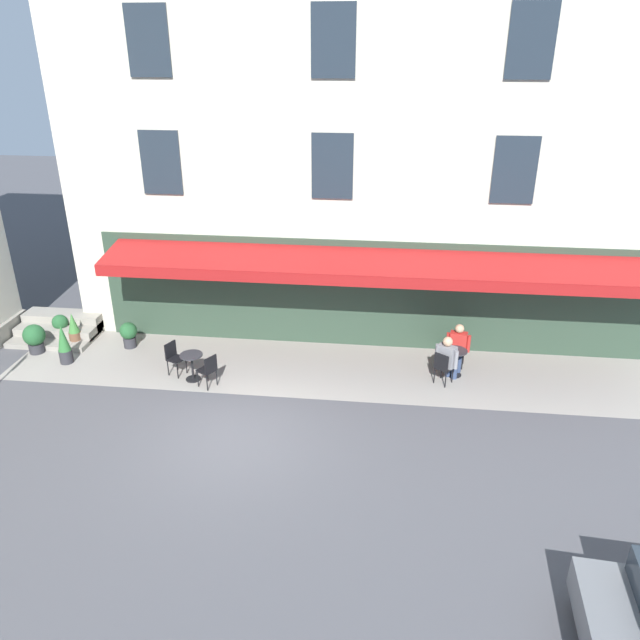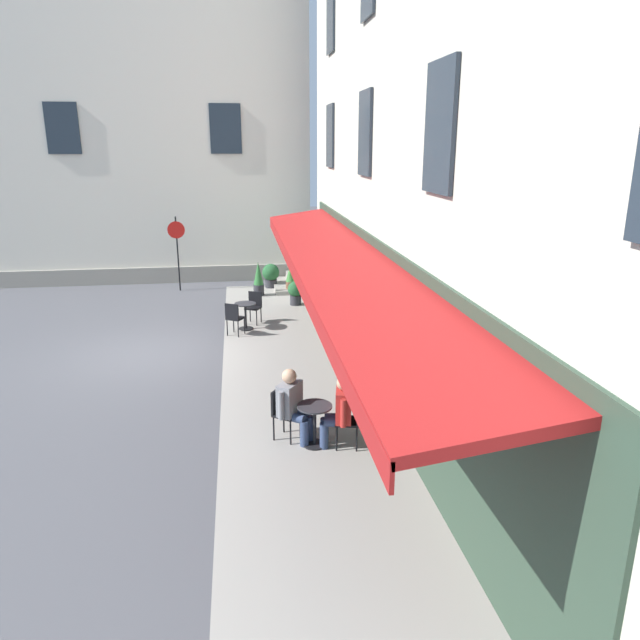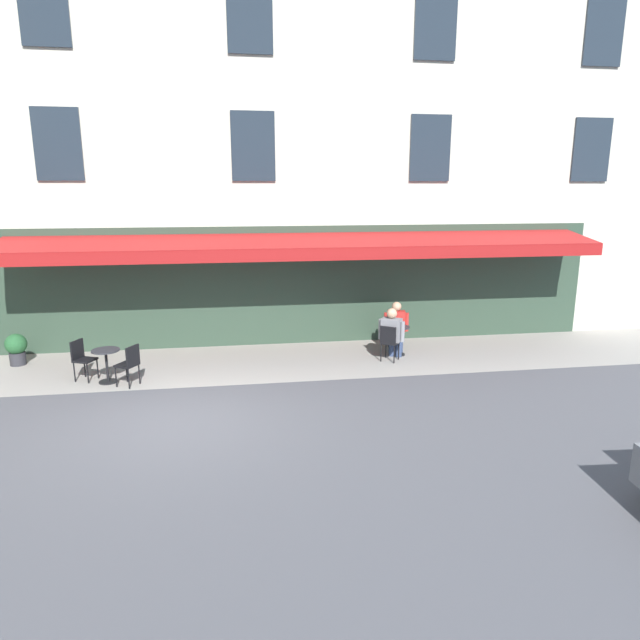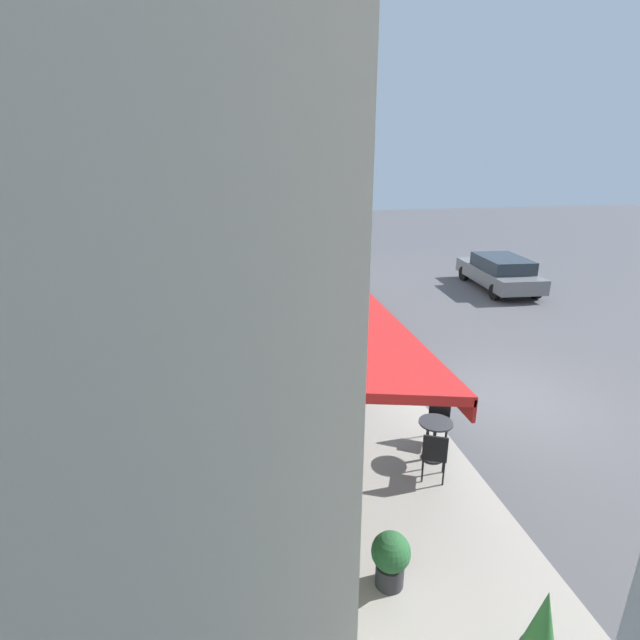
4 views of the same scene
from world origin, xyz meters
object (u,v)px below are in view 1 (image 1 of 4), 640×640
(cafe_table_mid_terrace, at_px, (192,363))
(potted_plant_mid_terrace, at_px, (129,334))
(cafe_table_near_entrance, at_px, (455,359))
(cafe_chair_black_under_awning, at_px, (174,356))
(seated_companion_in_red, at_px, (458,345))
(potted_plant_by_steps, at_px, (61,326))
(cafe_chair_black_kerbside, at_px, (458,347))
(cafe_chair_black_back_row, at_px, (443,366))
(seated_patron_in_grey, at_px, (448,357))
(potted_plant_entrance_left, at_px, (74,329))
(cafe_chair_black_corner_right, at_px, (209,368))
(potted_plant_under_sign, at_px, (34,337))
(potted_plant_entrance_right, at_px, (64,344))

(cafe_table_mid_terrace, distance_m, potted_plant_mid_terrace, 2.92)
(cafe_table_near_entrance, bearing_deg, cafe_chair_black_under_awning, 5.95)
(seated_companion_in_red, xyz_separation_m, potted_plant_by_steps, (11.70, -0.57, -0.33))
(potted_plant_mid_terrace, bearing_deg, cafe_table_near_entrance, 176.30)
(cafe_chair_black_kerbside, height_order, potted_plant_by_steps, cafe_chair_black_kerbside)
(cafe_chair_black_back_row, bearing_deg, seated_patron_in_grey, -125.50)
(potted_plant_entrance_left, bearing_deg, cafe_chair_black_corner_right, 157.17)
(seated_companion_in_red, relative_size, potted_plant_by_steps, 1.75)
(seated_patron_in_grey, height_order, seated_companion_in_red, seated_patron_in_grey)
(seated_patron_in_grey, height_order, potted_plant_by_steps, seated_patron_in_grey)
(cafe_table_mid_terrace, height_order, potted_plant_under_sign, potted_plant_under_sign)
(cafe_table_near_entrance, xyz_separation_m, potted_plant_entrance_right, (10.70, 0.52, 0.08))
(cafe_table_mid_terrace, bearing_deg, potted_plant_under_sign, -11.42)
(cafe_table_near_entrance, xyz_separation_m, cafe_chair_black_corner_right, (6.35, 1.36, 0.06))
(cafe_chair_black_corner_right, bearing_deg, cafe_chair_black_back_row, -171.98)
(cafe_chair_black_kerbside, xyz_separation_m, cafe_chair_black_under_awning, (7.59, 1.40, 0.00))
(cafe_chair_black_corner_right, bearing_deg, cafe_table_mid_terrace, -30.30)
(potted_plant_mid_terrace, bearing_deg, potted_plant_under_sign, 14.12)
(potted_plant_by_steps, height_order, potted_plant_entrance_left, potted_plant_entrance_left)
(cafe_chair_black_under_awning, height_order, seated_patron_in_grey, seated_patron_in_grey)
(cafe_chair_black_under_awning, distance_m, potted_plant_mid_terrace, 2.31)
(cafe_chair_black_kerbside, bearing_deg, potted_plant_by_steps, -1.75)
(cafe_chair_black_kerbside, height_order, seated_companion_in_red, seated_companion_in_red)
(seated_patron_in_grey, distance_m, potted_plant_mid_terrace, 9.12)
(cafe_chair_black_kerbside, distance_m, cafe_chair_black_corner_right, 6.77)
(potted_plant_entrance_left, bearing_deg, cafe_chair_black_under_awning, 158.65)
(potted_plant_under_sign, distance_m, potted_plant_mid_terrace, 2.62)
(cafe_table_near_entrance, relative_size, potted_plant_entrance_left, 0.75)
(seated_companion_in_red, relative_size, potted_plant_under_sign, 1.49)
(cafe_chair_black_corner_right, height_order, seated_companion_in_red, seated_companion_in_red)
(potted_plant_by_steps, xyz_separation_m, potted_plant_under_sign, (0.24, 1.02, 0.12))
(cafe_table_mid_terrace, bearing_deg, potted_plant_entrance_right, -7.71)
(cafe_chair_black_back_row, bearing_deg, potted_plant_under_sign, -2.38)
(seated_companion_in_red, distance_m, potted_plant_mid_terrace, 9.40)
(seated_patron_in_grey, bearing_deg, cafe_chair_black_kerbside, -110.79)
(potted_plant_entrance_right, relative_size, potted_plant_under_sign, 1.35)
(cafe_chair_black_kerbside, height_order, cafe_table_mid_terrace, cafe_chair_black_kerbside)
(cafe_chair_black_under_awning, xyz_separation_m, potted_plant_under_sign, (4.38, -0.74, -0.07))
(cafe_chair_black_kerbside, distance_m, cafe_table_mid_terrace, 7.21)
(cafe_chair_black_under_awning, bearing_deg, potted_plant_entrance_left, -21.35)
(cafe_chair_black_under_awning, relative_size, potted_plant_by_steps, 1.24)
(cafe_table_mid_terrace, bearing_deg, potted_plant_mid_terrace, -34.14)
(cafe_chair_black_back_row, bearing_deg, potted_plant_entrance_right, 0.05)
(seated_patron_in_grey, distance_m, seated_companion_in_red, 0.82)
(potted_plant_entrance_right, bearing_deg, potted_plant_by_steps, -58.56)
(cafe_table_near_entrance, height_order, cafe_chair_black_back_row, cafe_chair_black_back_row)
(cafe_chair_black_kerbside, xyz_separation_m, potted_plant_mid_terrace, (9.44, 0.02, -0.12))
(cafe_chair_black_back_row, distance_m, potted_plant_by_steps, 11.35)
(potted_plant_under_sign, xyz_separation_m, potted_plant_mid_terrace, (-2.54, -0.64, -0.05))
(cafe_table_near_entrance, bearing_deg, cafe_chair_black_back_row, 54.50)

